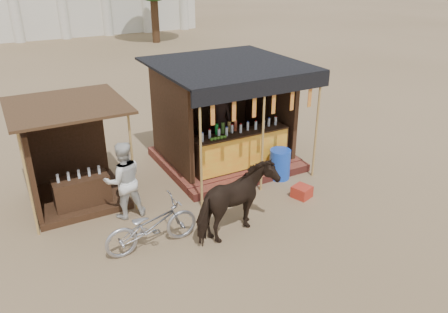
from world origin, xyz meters
TOP-DOWN VIEW (x-y plane):
  - ground at (0.00, 0.00)m, footprint 120.00×120.00m
  - main_stall at (1.00, 3.36)m, footprint 3.60×3.61m
  - secondary_stall at (-3.17, 3.24)m, footprint 2.40×2.40m
  - cow at (-0.47, 0.21)m, footprint 1.94×1.27m
  - motorbike at (-2.12, 0.63)m, footprint 1.89×0.71m
  - bystander at (-2.22, 2.00)m, footprint 0.88×0.70m
  - blue_barrel at (1.77, 1.87)m, footprint 0.69×0.69m
  - red_crate at (1.66, 0.79)m, footprint 0.49×0.50m
  - cooler at (2.19, 2.60)m, footprint 0.74×0.61m

SIDE VIEW (x-z plane):
  - ground at x=0.00m, z-range 0.00..0.00m
  - red_crate at x=1.66m, z-range 0.00..0.27m
  - cooler at x=2.19m, z-range 0.00..0.46m
  - blue_barrel at x=1.77m, z-range 0.00..0.78m
  - motorbike at x=-2.12m, z-range 0.00..0.98m
  - cow at x=-0.47m, z-range 0.00..1.51m
  - secondary_stall at x=-3.17m, z-range -0.34..2.04m
  - bystander at x=-2.22m, z-range 0.00..1.74m
  - main_stall at x=1.00m, z-range -0.36..2.42m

